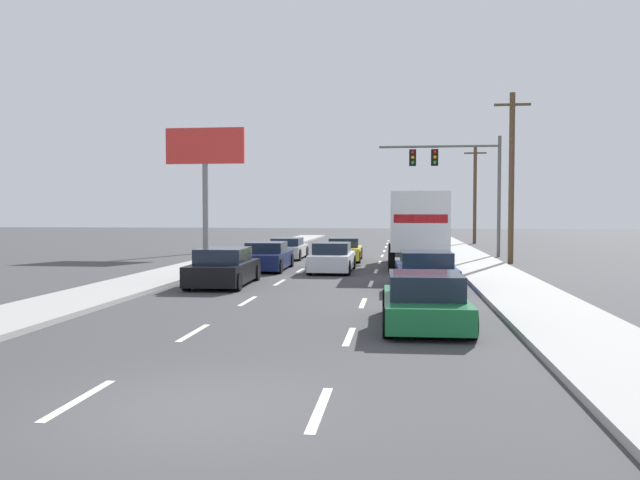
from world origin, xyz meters
TOP-DOWN VIEW (x-y plane):
  - ground_plane at (0.00, 25.00)m, footprint 140.00×140.00m
  - sidewalk_right at (6.56, 20.00)m, footprint 2.62×80.00m
  - sidewalk_left at (-6.56, 20.00)m, footprint 2.62×80.00m
  - lane_markings at (0.00, 22.75)m, footprint 3.54×57.00m
  - car_silver at (-3.48, 27.14)m, footprint 1.89×4.04m
  - car_navy at (-3.24, 20.24)m, footprint 2.03×4.52m
  - car_black at (-3.52, 14.12)m, footprint 2.08×4.48m
  - car_yellow at (-0.22, 26.07)m, footprint 1.96×4.18m
  - car_white at (-0.19, 19.67)m, footprint 1.83×4.12m
  - box_truck at (3.52, 22.52)m, footprint 2.76×8.50m
  - car_blue at (3.62, 13.83)m, footprint 2.12×4.44m
  - car_green at (3.32, 6.72)m, footprint 2.04×4.29m
  - traffic_signal_mast at (5.61, 30.19)m, footprint 7.08×0.69m
  - utility_pole_mid at (8.33, 25.29)m, footprint 1.80×0.28m
  - utility_pole_far at (8.87, 45.98)m, footprint 1.80×0.28m
  - roadside_billboard at (-9.63, 31.62)m, footprint 5.13×0.36m

SIDE VIEW (x-z plane):
  - ground_plane at x=0.00m, z-range 0.00..0.00m
  - lane_markings at x=0.00m, z-range 0.00..0.01m
  - sidewalk_right at x=6.56m, z-range 0.00..0.14m
  - sidewalk_left at x=-6.56m, z-range 0.00..0.14m
  - car_silver at x=-3.48m, z-range -0.03..1.15m
  - car_green at x=3.32m, z-range -0.05..1.18m
  - car_yellow at x=-0.22m, z-range -0.05..1.19m
  - car_navy at x=-3.24m, z-range -0.05..1.21m
  - car_white at x=-0.19m, z-range -0.06..1.23m
  - car_blue at x=3.62m, z-range -0.05..1.25m
  - car_black at x=-3.52m, z-range -0.05..1.29m
  - box_truck at x=3.52m, z-range 0.27..3.76m
  - utility_pole_far at x=8.87m, z-range 0.14..8.22m
  - utility_pole_mid at x=8.33m, z-range 0.14..8.77m
  - traffic_signal_mast at x=5.61m, z-range 1.68..8.72m
  - roadside_billboard at x=-9.63m, z-range 1.89..9.88m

